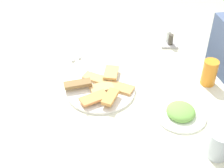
{
  "coord_description": "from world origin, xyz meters",
  "views": [
    {
      "loc": [
        1.08,
        -0.34,
        1.66
      ],
      "look_at": [
        0.0,
        -0.04,
        0.77
      ],
      "focal_mm": 51.4,
      "sensor_mm": 36.0,
      "label": 1
    }
  ],
  "objects_px": {
    "dining_table": "(119,100)",
    "fork": "(73,51)",
    "pide_platter": "(101,89)",
    "condiment_caddy": "(169,41)",
    "salad_plate_greens": "(181,113)",
    "soda_can": "(209,73)",
    "spoon": "(80,50)",
    "paper_napkin": "(77,51)",
    "drinking_glass": "(219,145)"
  },
  "relations": [
    {
      "from": "dining_table",
      "to": "drinking_glass",
      "type": "height_order",
      "value": "drinking_glass"
    },
    {
      "from": "drinking_glass",
      "to": "pide_platter",
      "type": "bearing_deg",
      "value": -145.92
    },
    {
      "from": "spoon",
      "to": "condiment_caddy",
      "type": "relative_size",
      "value": 1.48
    },
    {
      "from": "soda_can",
      "to": "paper_napkin",
      "type": "distance_m",
      "value": 0.69
    },
    {
      "from": "dining_table",
      "to": "soda_can",
      "type": "distance_m",
      "value": 0.43
    },
    {
      "from": "soda_can",
      "to": "condiment_caddy",
      "type": "distance_m",
      "value": 0.37
    },
    {
      "from": "dining_table",
      "to": "condiment_caddy",
      "type": "xyz_separation_m",
      "value": [
        -0.29,
        0.37,
        0.1
      ]
    },
    {
      "from": "paper_napkin",
      "to": "condiment_caddy",
      "type": "height_order",
      "value": "condiment_caddy"
    },
    {
      "from": "pide_platter",
      "to": "paper_napkin",
      "type": "bearing_deg",
      "value": -173.16
    },
    {
      "from": "paper_napkin",
      "to": "fork",
      "type": "height_order",
      "value": "fork"
    },
    {
      "from": "fork",
      "to": "condiment_caddy",
      "type": "bearing_deg",
      "value": 94.0
    },
    {
      "from": "soda_can",
      "to": "drinking_glass",
      "type": "distance_m",
      "value": 0.42
    },
    {
      "from": "soda_can",
      "to": "pide_platter",
      "type": "bearing_deg",
      "value": -99.06
    },
    {
      "from": "spoon",
      "to": "dining_table",
      "type": "bearing_deg",
      "value": 30.36
    },
    {
      "from": "salad_plate_greens",
      "to": "fork",
      "type": "relative_size",
      "value": 1.09
    },
    {
      "from": "salad_plate_greens",
      "to": "condiment_caddy",
      "type": "relative_size",
      "value": 1.89
    },
    {
      "from": "dining_table",
      "to": "fork",
      "type": "relative_size",
      "value": 5.73
    },
    {
      "from": "salad_plate_greens",
      "to": "soda_can",
      "type": "height_order",
      "value": "soda_can"
    },
    {
      "from": "soda_can",
      "to": "fork",
      "type": "bearing_deg",
      "value": -128.41
    },
    {
      "from": "condiment_caddy",
      "to": "paper_napkin",
      "type": "bearing_deg",
      "value": -98.05
    },
    {
      "from": "soda_can",
      "to": "salad_plate_greens",
      "type": "bearing_deg",
      "value": -52.51
    },
    {
      "from": "pide_platter",
      "to": "soda_can",
      "type": "relative_size",
      "value": 2.54
    },
    {
      "from": "dining_table",
      "to": "paper_napkin",
      "type": "height_order",
      "value": "paper_napkin"
    },
    {
      "from": "drinking_glass",
      "to": "condiment_caddy",
      "type": "distance_m",
      "value": 0.76
    },
    {
      "from": "pide_platter",
      "to": "condiment_caddy",
      "type": "bearing_deg",
      "value": 122.25
    },
    {
      "from": "fork",
      "to": "spoon",
      "type": "distance_m",
      "value": 0.04
    },
    {
      "from": "soda_can",
      "to": "drinking_glass",
      "type": "xyz_separation_m",
      "value": [
        0.38,
        -0.18,
        -0.01
      ]
    },
    {
      "from": "paper_napkin",
      "to": "spoon",
      "type": "xyz_separation_m",
      "value": [
        0.0,
        0.02,
        0.0
      ]
    },
    {
      "from": "soda_can",
      "to": "condiment_caddy",
      "type": "relative_size",
      "value": 1.09
    },
    {
      "from": "dining_table",
      "to": "drinking_glass",
      "type": "relative_size",
      "value": 10.37
    },
    {
      "from": "pide_platter",
      "to": "paper_napkin",
      "type": "relative_size",
      "value": 2.42
    },
    {
      "from": "spoon",
      "to": "condiment_caddy",
      "type": "height_order",
      "value": "condiment_caddy"
    },
    {
      "from": "dining_table",
      "to": "soda_can",
      "type": "relative_size",
      "value": 9.15
    },
    {
      "from": "spoon",
      "to": "condiment_caddy",
      "type": "bearing_deg",
      "value": 94.63
    },
    {
      "from": "spoon",
      "to": "condiment_caddy",
      "type": "distance_m",
      "value": 0.48
    },
    {
      "from": "pide_platter",
      "to": "spoon",
      "type": "distance_m",
      "value": 0.36
    },
    {
      "from": "dining_table",
      "to": "spoon",
      "type": "xyz_separation_m",
      "value": [
        -0.36,
        -0.11,
        0.08
      ]
    },
    {
      "from": "fork",
      "to": "condiment_caddy",
      "type": "distance_m",
      "value": 0.52
    },
    {
      "from": "drinking_glass",
      "to": "paper_napkin",
      "type": "height_order",
      "value": "drinking_glass"
    },
    {
      "from": "drinking_glass",
      "to": "paper_napkin",
      "type": "distance_m",
      "value": 0.89
    },
    {
      "from": "dining_table",
      "to": "fork",
      "type": "xyz_separation_m",
      "value": [
        -0.36,
        -0.15,
        0.08
      ]
    },
    {
      "from": "soda_can",
      "to": "paper_napkin",
      "type": "bearing_deg",
      "value": -129.35
    },
    {
      "from": "condiment_caddy",
      "to": "spoon",
      "type": "bearing_deg",
      "value": -98.35
    },
    {
      "from": "drinking_glass",
      "to": "fork",
      "type": "height_order",
      "value": "drinking_glass"
    },
    {
      "from": "drinking_glass",
      "to": "soda_can",
      "type": "bearing_deg",
      "value": 155.37
    },
    {
      "from": "paper_napkin",
      "to": "condiment_caddy",
      "type": "bearing_deg",
      "value": 81.95
    },
    {
      "from": "drinking_glass",
      "to": "salad_plate_greens",
      "type": "bearing_deg",
      "value": -170.57
    },
    {
      "from": "dining_table",
      "to": "pide_platter",
      "type": "distance_m",
      "value": 0.12
    },
    {
      "from": "pide_platter",
      "to": "paper_napkin",
      "type": "height_order",
      "value": "pide_platter"
    },
    {
      "from": "spoon",
      "to": "pide_platter",
      "type": "bearing_deg",
      "value": 16.95
    }
  ]
}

